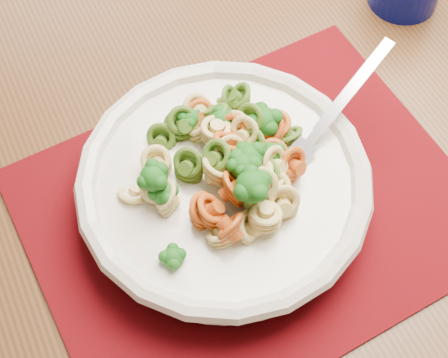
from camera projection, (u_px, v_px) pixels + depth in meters
name	position (u px, v px, depth m)	size (l,w,h in m)	color
dining_table	(187.00, 238.00, 0.71)	(1.35, 0.91, 0.79)	#573018
placemat	(250.00, 210.00, 0.59)	(0.40, 0.31, 0.00)	#56030C
pasta_bowl	(224.00, 184.00, 0.57)	(0.27, 0.27, 0.05)	silver
pasta_broccoli_heap	(224.00, 176.00, 0.56)	(0.23, 0.23, 0.06)	#DDC86D
fork	(300.00, 153.00, 0.57)	(0.19, 0.02, 0.01)	silver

